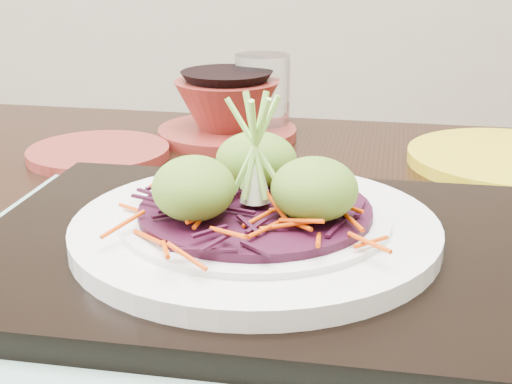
{
  "coord_description": "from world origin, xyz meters",
  "views": [
    {
      "loc": [
        0.01,
        -0.56,
        0.9
      ],
      "look_at": [
        0.0,
        -0.08,
        0.73
      ],
      "focal_mm": 50.0,
      "sensor_mm": 36.0,
      "label": 1
    }
  ],
  "objects_px": {
    "dining_table": "(240,312)",
    "terracotta_bowl_set": "(227,113)",
    "white_plate": "(255,227)",
    "terracotta_side_plate": "(99,153)",
    "serving_tray": "(255,250)",
    "water_glass": "(262,94)",
    "yellow_plate": "(511,160)"
  },
  "relations": [
    {
      "from": "dining_table",
      "to": "water_glass",
      "type": "bearing_deg",
      "value": 96.7
    },
    {
      "from": "terracotta_bowl_set",
      "to": "serving_tray",
      "type": "bearing_deg",
      "value": -83.13
    },
    {
      "from": "serving_tray",
      "to": "yellow_plate",
      "type": "height_order",
      "value": "serving_tray"
    },
    {
      "from": "terracotta_side_plate",
      "to": "water_glass",
      "type": "height_order",
      "value": "water_glass"
    },
    {
      "from": "serving_tray",
      "to": "terracotta_side_plate",
      "type": "xyz_separation_m",
      "value": [
        -0.18,
        0.27,
        -0.01
      ]
    },
    {
      "from": "white_plate",
      "to": "water_glass",
      "type": "bearing_deg",
      "value": 90.16
    },
    {
      "from": "serving_tray",
      "to": "water_glass",
      "type": "xyz_separation_m",
      "value": [
        -0.0,
        0.38,
        0.03
      ]
    },
    {
      "from": "white_plate",
      "to": "serving_tray",
      "type": "bearing_deg",
      "value": -90.0
    },
    {
      "from": "terracotta_bowl_set",
      "to": "water_glass",
      "type": "bearing_deg",
      "value": 35.36
    },
    {
      "from": "dining_table",
      "to": "white_plate",
      "type": "relative_size",
      "value": 4.6
    },
    {
      "from": "serving_tray",
      "to": "terracotta_bowl_set",
      "type": "bearing_deg",
      "value": 105.75
    },
    {
      "from": "dining_table",
      "to": "terracotta_bowl_set",
      "type": "relative_size",
      "value": 6.57
    },
    {
      "from": "yellow_plate",
      "to": "terracotta_side_plate",
      "type": "bearing_deg",
      "value": 177.68
    },
    {
      "from": "terracotta_side_plate",
      "to": "terracotta_bowl_set",
      "type": "xyz_separation_m",
      "value": [
        0.13,
        0.08,
        0.03
      ]
    },
    {
      "from": "terracotta_side_plate",
      "to": "serving_tray",
      "type": "bearing_deg",
      "value": -56.51
    },
    {
      "from": "terracotta_side_plate",
      "to": "water_glass",
      "type": "relative_size",
      "value": 1.62
    },
    {
      "from": "dining_table",
      "to": "terracotta_bowl_set",
      "type": "bearing_deg",
      "value": 105.53
    },
    {
      "from": "white_plate",
      "to": "yellow_plate",
      "type": "relative_size",
      "value": 1.22
    },
    {
      "from": "white_plate",
      "to": "terracotta_bowl_set",
      "type": "relative_size",
      "value": 1.43
    },
    {
      "from": "dining_table",
      "to": "white_plate",
      "type": "height_order",
      "value": "white_plate"
    },
    {
      "from": "dining_table",
      "to": "water_glass",
      "type": "xyz_separation_m",
      "value": [
        0.01,
        0.28,
        0.14
      ]
    },
    {
      "from": "serving_tray",
      "to": "dining_table",
      "type": "bearing_deg",
      "value": 108.5
    },
    {
      "from": "dining_table",
      "to": "terracotta_bowl_set",
      "type": "distance_m",
      "value": 0.28
    },
    {
      "from": "dining_table",
      "to": "yellow_plate",
      "type": "xyz_separation_m",
      "value": [
        0.27,
        0.15,
        0.1
      ]
    },
    {
      "from": "dining_table",
      "to": "terracotta_bowl_set",
      "type": "height_order",
      "value": "terracotta_bowl_set"
    },
    {
      "from": "white_plate",
      "to": "terracotta_side_plate",
      "type": "relative_size",
      "value": 1.71
    },
    {
      "from": "serving_tray",
      "to": "white_plate",
      "type": "relative_size",
      "value": 1.54
    },
    {
      "from": "dining_table",
      "to": "white_plate",
      "type": "bearing_deg",
      "value": -70.71
    },
    {
      "from": "water_glass",
      "to": "terracotta_bowl_set",
      "type": "xyz_separation_m",
      "value": [
        -0.04,
        -0.03,
        -0.02
      ]
    },
    {
      "from": "serving_tray",
      "to": "terracotta_side_plate",
      "type": "height_order",
      "value": "serving_tray"
    },
    {
      "from": "dining_table",
      "to": "terracotta_side_plate",
      "type": "bearing_deg",
      "value": 142.5
    },
    {
      "from": "dining_table",
      "to": "serving_tray",
      "type": "xyz_separation_m",
      "value": [
        0.02,
        -0.09,
        0.1
      ]
    }
  ]
}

